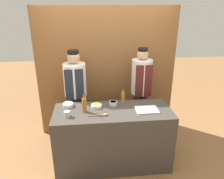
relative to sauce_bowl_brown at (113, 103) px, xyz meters
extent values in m
plane|color=olive|center=(-0.02, -0.19, -0.98)|extent=(14.00, 14.00, 0.00)
cube|color=brown|center=(-0.02, 0.91, 0.22)|extent=(2.57, 0.18, 2.40)
cube|color=#3D3833|center=(-0.02, -0.19, -0.51)|extent=(1.75, 0.70, 0.95)
cylinder|color=white|center=(0.00, 0.00, 0.00)|extent=(0.12, 0.12, 0.06)
cylinder|color=brown|center=(0.00, 0.00, 0.02)|extent=(0.10, 0.10, 0.02)
cylinder|color=white|center=(-0.26, -0.05, -0.01)|extent=(0.16, 0.16, 0.04)
cylinder|color=yellow|center=(-0.26, -0.05, 0.01)|extent=(0.13, 0.13, 0.01)
cylinder|color=white|center=(-0.69, 0.02, -0.01)|extent=(0.16, 0.16, 0.05)
cylinder|color=silver|center=(-0.69, 0.02, 0.01)|extent=(0.13, 0.13, 0.02)
cube|color=white|center=(0.47, -0.24, -0.02)|extent=(0.32, 0.25, 0.02)
cylinder|color=#9E661E|center=(-0.44, -0.18, 0.07)|extent=(0.07, 0.07, 0.21)
cylinder|color=#9E661E|center=(-0.44, -0.18, 0.21)|extent=(0.03, 0.03, 0.06)
cylinder|color=black|center=(-0.44, -0.18, 0.25)|extent=(0.03, 0.03, 0.02)
cylinder|color=olive|center=(0.16, 0.04, 0.06)|extent=(0.06, 0.06, 0.19)
cylinder|color=olive|center=(0.16, 0.04, 0.18)|extent=(0.02, 0.02, 0.06)
cylinder|color=black|center=(0.16, 0.04, 0.22)|extent=(0.03, 0.03, 0.02)
cylinder|color=#B7B7BC|center=(-0.68, -0.31, 0.01)|extent=(0.09, 0.09, 0.08)
cylinder|color=#B2844C|center=(-0.28, -0.33, -0.02)|extent=(0.22, 0.02, 0.02)
ellipsoid|color=#B2844C|center=(-0.15, -0.33, -0.02)|extent=(0.06, 0.05, 0.02)
cylinder|color=#28282D|center=(-0.60, 0.49, -0.51)|extent=(0.27, 0.27, 0.93)
cylinder|color=white|center=(-0.60, 0.49, 0.23)|extent=(0.38, 0.38, 0.56)
cube|color=#232838|center=(-0.60, 0.31, 0.21)|extent=(0.30, 0.02, 0.52)
sphere|color=tan|center=(-0.60, 0.49, 0.62)|extent=(0.21, 0.21, 0.21)
cylinder|color=black|center=(-0.60, 0.49, 0.70)|extent=(0.18, 0.18, 0.07)
cylinder|color=#28282D|center=(0.55, 0.49, -0.52)|extent=(0.26, 0.26, 0.93)
cylinder|color=silver|center=(0.55, 0.49, 0.25)|extent=(0.35, 0.35, 0.61)
cube|color=#561E19|center=(0.55, 0.32, 0.22)|extent=(0.28, 0.02, 0.56)
sphere|color=tan|center=(0.55, 0.49, 0.65)|extent=(0.19, 0.19, 0.19)
cylinder|color=black|center=(0.55, 0.49, 0.72)|extent=(0.16, 0.16, 0.07)
camera|label=1|loc=(-0.34, -3.05, 1.45)|focal=35.00mm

